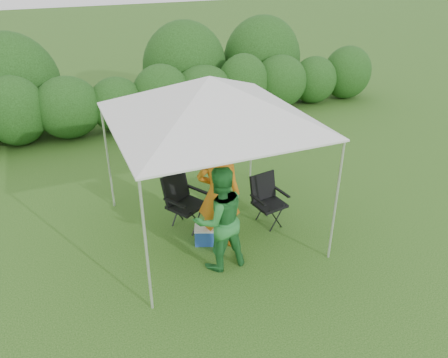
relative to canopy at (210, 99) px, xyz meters
name	(u,v)px	position (x,y,z in m)	size (l,w,h in m)	color
ground	(222,244)	(0.00, -0.50, -2.46)	(70.00, 70.00, 0.00)	#386420
hedge	(141,99)	(0.04, 5.50, -1.64)	(15.49, 1.53, 1.80)	#225019
canopy	(210,99)	(0.00, 0.00, 0.00)	(3.10, 3.10, 2.83)	silver
chair_right	(267,197)	(1.03, -0.15, -1.93)	(0.65, 0.60, 0.94)	black
chair_left	(182,198)	(-0.44, 0.32, -1.87)	(0.81, 0.80, 1.05)	black
man	(219,194)	(-0.03, -0.43, -1.49)	(0.71, 0.47, 1.95)	orange
woman	(219,219)	(-0.24, -0.97, -1.59)	(0.85, 0.66, 1.75)	#287B34
cooler	(206,235)	(-0.25, -0.34, -2.30)	(0.45, 0.39, 0.32)	#234BA4
bottle	(209,223)	(-0.19, -0.38, -2.04)	(0.05, 0.05, 0.20)	#592D0C
lawn_toy	(315,130)	(4.20, 3.06, -2.31)	(0.64, 0.53, 0.32)	yellow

